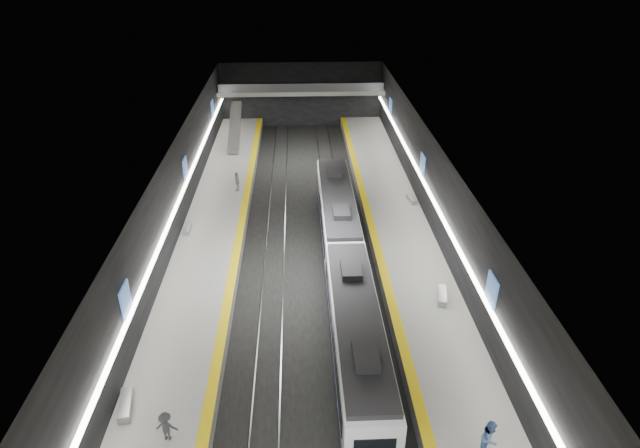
{
  "coord_description": "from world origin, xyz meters",
  "views": [
    {
      "loc": [
        -0.54,
        -31.47,
        22.01
      ],
      "look_at": [
        1.03,
        4.54,
        2.2
      ],
      "focal_mm": 30.0,
      "sensor_mm": 36.0,
      "label": 1
    }
  ],
  "objects_px": {
    "escalator": "(235,127)",
    "passenger_left_b": "(166,427)",
    "train": "(345,263)",
    "bench_right_far": "(412,199)",
    "bench_left_near": "(126,406)",
    "bench_right_near": "(442,296)",
    "passenger_left_a": "(237,181)",
    "passenger_right_b": "(490,438)",
    "bench_left_far": "(187,228)"
  },
  "relations": [
    {
      "from": "escalator",
      "to": "passenger_left_b",
      "type": "height_order",
      "value": "escalator"
    },
    {
      "from": "train",
      "to": "bench_right_far",
      "type": "height_order",
      "value": "train"
    },
    {
      "from": "bench_left_near",
      "to": "train",
      "type": "bearing_deg",
      "value": 33.08
    },
    {
      "from": "bench_right_near",
      "to": "passenger_left_a",
      "type": "xyz_separation_m",
      "value": [
        -14.79,
        17.23,
        0.67
      ]
    },
    {
      "from": "bench_right_near",
      "to": "passenger_right_b",
      "type": "relative_size",
      "value": 0.98
    },
    {
      "from": "escalator",
      "to": "passenger_left_a",
      "type": "distance_m",
      "value": 12.63
    },
    {
      "from": "train",
      "to": "escalator",
      "type": "relative_size",
      "value": 3.76
    },
    {
      "from": "bench_left_far",
      "to": "passenger_right_b",
      "type": "relative_size",
      "value": 0.84
    },
    {
      "from": "bench_left_near",
      "to": "passenger_left_b",
      "type": "relative_size",
      "value": 1.26
    },
    {
      "from": "passenger_left_b",
      "to": "bench_left_near",
      "type": "bearing_deg",
      "value": -32.25
    },
    {
      "from": "passenger_left_b",
      "to": "train",
      "type": "bearing_deg",
      "value": -121.1
    },
    {
      "from": "train",
      "to": "passenger_left_a",
      "type": "relative_size",
      "value": 16.59
    },
    {
      "from": "bench_right_near",
      "to": "passenger_right_b",
      "type": "xyz_separation_m",
      "value": [
        -0.78,
        -11.65,
        0.75
      ]
    },
    {
      "from": "passenger_right_b",
      "to": "passenger_left_a",
      "type": "relative_size",
      "value": 1.09
    },
    {
      "from": "bench_right_near",
      "to": "bench_right_far",
      "type": "height_order",
      "value": "bench_right_near"
    },
    {
      "from": "bench_right_far",
      "to": "passenger_left_b",
      "type": "bearing_deg",
      "value": -131.55
    },
    {
      "from": "passenger_left_a",
      "to": "bench_right_far",
      "type": "bearing_deg",
      "value": 76.69
    },
    {
      "from": "bench_left_near",
      "to": "bench_right_far",
      "type": "xyz_separation_m",
      "value": [
        18.83,
        22.66,
        -0.04
      ]
    },
    {
      "from": "escalator",
      "to": "bench_left_near",
      "type": "height_order",
      "value": "escalator"
    },
    {
      "from": "bench_left_far",
      "to": "passenger_left_b",
      "type": "bearing_deg",
      "value": -84.99
    },
    {
      "from": "bench_right_far",
      "to": "passenger_left_a",
      "type": "relative_size",
      "value": 0.93
    },
    {
      "from": "bench_right_near",
      "to": "passenger_left_b",
      "type": "height_order",
      "value": "passenger_left_b"
    },
    {
      "from": "bench_left_near",
      "to": "passenger_left_b",
      "type": "distance_m",
      "value": 3.16
    },
    {
      "from": "bench_right_far",
      "to": "escalator",
      "type": "bearing_deg",
      "value": 129.77
    },
    {
      "from": "bench_left_near",
      "to": "bench_right_far",
      "type": "distance_m",
      "value": 29.46
    },
    {
      "from": "passenger_right_b",
      "to": "passenger_left_b",
      "type": "xyz_separation_m",
      "value": [
        -14.76,
        1.43,
        -0.19
      ]
    },
    {
      "from": "train",
      "to": "bench_left_near",
      "type": "bearing_deg",
      "value": -137.06
    },
    {
      "from": "train",
      "to": "bench_right_far",
      "type": "distance_m",
      "value": 13.53
    },
    {
      "from": "passenger_right_b",
      "to": "escalator",
      "type": "bearing_deg",
      "value": 61.41
    },
    {
      "from": "passenger_right_b",
      "to": "passenger_left_b",
      "type": "distance_m",
      "value": 14.83
    },
    {
      "from": "escalator",
      "to": "passenger_right_b",
      "type": "height_order",
      "value": "escalator"
    },
    {
      "from": "passenger_left_a",
      "to": "passenger_left_b",
      "type": "xyz_separation_m",
      "value": [
        -0.75,
        -27.46,
        -0.1
      ]
    },
    {
      "from": "bench_left_far",
      "to": "passenger_left_b",
      "type": "relative_size",
      "value": 1.04
    },
    {
      "from": "bench_left_far",
      "to": "passenger_left_a",
      "type": "relative_size",
      "value": 0.92
    },
    {
      "from": "bench_left_near",
      "to": "bench_left_far",
      "type": "distance_m",
      "value": 18.19
    },
    {
      "from": "bench_right_far",
      "to": "bench_left_far",
      "type": "bearing_deg",
      "value": -174.56
    },
    {
      "from": "train",
      "to": "bench_right_near",
      "type": "relative_size",
      "value": 15.43
    },
    {
      "from": "train",
      "to": "bench_left_near",
      "type": "relative_size",
      "value": 14.81
    },
    {
      "from": "bench_right_far",
      "to": "passenger_left_a",
      "type": "height_order",
      "value": "passenger_left_a"
    },
    {
      "from": "train",
      "to": "passenger_left_a",
      "type": "xyz_separation_m",
      "value": [
        -8.68,
        14.5,
        -0.29
      ]
    },
    {
      "from": "bench_left_near",
      "to": "bench_left_far",
      "type": "height_order",
      "value": "bench_left_near"
    },
    {
      "from": "train",
      "to": "passenger_left_b",
      "type": "distance_m",
      "value": 16.03
    },
    {
      "from": "escalator",
      "to": "passenger_left_b",
      "type": "relative_size",
      "value": 4.99
    },
    {
      "from": "passenger_right_b",
      "to": "passenger_left_b",
      "type": "relative_size",
      "value": 1.23
    },
    {
      "from": "bench_right_far",
      "to": "passenger_left_b",
      "type": "xyz_separation_m",
      "value": [
        -16.36,
        -24.54,
        0.6
      ]
    },
    {
      "from": "escalator",
      "to": "bench_left_far",
      "type": "relative_size",
      "value": 4.78
    },
    {
      "from": "escalator",
      "to": "passenger_left_b",
      "type": "distance_m",
      "value": 40.0
    },
    {
      "from": "passenger_right_b",
      "to": "train",
      "type": "bearing_deg",
      "value": 61.42
    },
    {
      "from": "bench_right_near",
      "to": "bench_left_far",
      "type": "bearing_deg",
      "value": 165.13
    },
    {
      "from": "bench_right_far",
      "to": "passenger_right_b",
      "type": "height_order",
      "value": "passenger_right_b"
    }
  ]
}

